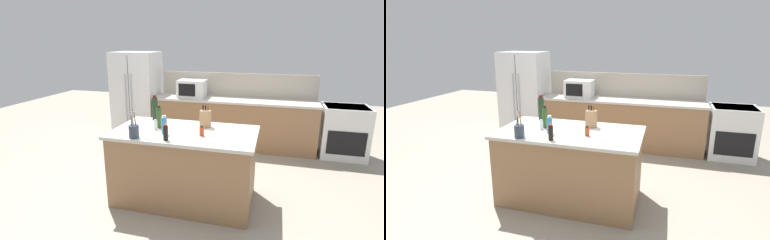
% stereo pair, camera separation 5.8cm
% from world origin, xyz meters
% --- Properties ---
extents(ground_plane, '(14.00, 14.00, 0.00)m').
position_xyz_m(ground_plane, '(0.00, 0.00, 0.00)').
color(ground_plane, gray).
extents(back_counter_run, '(3.10, 0.66, 0.94)m').
position_xyz_m(back_counter_run, '(0.30, 2.20, 0.47)').
color(back_counter_run, '#936B47').
rests_on(back_counter_run, ground_plane).
extents(wall_backsplash, '(3.06, 0.03, 0.46)m').
position_xyz_m(wall_backsplash, '(0.30, 2.52, 1.17)').
color(wall_backsplash, '#B2A899').
rests_on(wall_backsplash, back_counter_run).
extents(kitchen_island, '(1.79, 1.00, 0.94)m').
position_xyz_m(kitchen_island, '(0.00, 0.00, 0.47)').
color(kitchen_island, '#936B47').
rests_on(kitchen_island, ground_plane).
extents(refrigerator, '(0.90, 0.75, 1.80)m').
position_xyz_m(refrigerator, '(-1.74, 2.25, 0.90)').
color(refrigerator, white).
rests_on(refrigerator, ground_plane).
extents(range_oven, '(0.76, 0.65, 0.92)m').
position_xyz_m(range_oven, '(2.27, 2.20, 0.47)').
color(range_oven, white).
rests_on(range_oven, ground_plane).
extents(microwave, '(0.53, 0.39, 0.33)m').
position_xyz_m(microwave, '(-0.53, 2.20, 1.11)').
color(microwave, white).
rests_on(microwave, back_counter_run).
extents(knife_block, '(0.14, 0.11, 0.29)m').
position_xyz_m(knife_block, '(0.21, 0.24, 1.05)').
color(knife_block, '#A87C54').
rests_on(knife_block, kitchen_island).
extents(utensil_crock, '(0.12, 0.12, 0.32)m').
position_xyz_m(utensil_crock, '(-0.49, -0.41, 1.02)').
color(utensil_crock, '#333D4C').
rests_on(utensil_crock, kitchen_island).
extents(salt_shaker, '(0.05, 0.05, 0.13)m').
position_xyz_m(salt_shaker, '(-0.37, -0.04, 1.00)').
color(salt_shaker, silver).
rests_on(salt_shaker, kitchen_island).
extents(olive_oil_bottle, '(0.06, 0.06, 0.30)m').
position_xyz_m(olive_oil_bottle, '(-0.35, 0.04, 1.08)').
color(olive_oil_bottle, '#2D4C1E').
rests_on(olive_oil_bottle, kitchen_island).
extents(soy_sauce_bottle, '(0.06, 0.06, 0.19)m').
position_xyz_m(soy_sauce_bottle, '(-0.10, -0.39, 1.03)').
color(soy_sauce_bottle, black).
rests_on(soy_sauce_bottle, kitchen_island).
extents(spice_jar_paprika, '(0.06, 0.06, 0.12)m').
position_xyz_m(spice_jar_paprika, '(0.25, -0.12, 1.00)').
color(spice_jar_paprika, '#B73D1E').
rests_on(spice_jar_paprika, kitchen_island).
extents(wine_bottle, '(0.08, 0.08, 0.35)m').
position_xyz_m(wine_bottle, '(-0.56, 0.40, 1.11)').
color(wine_bottle, black).
rests_on(wine_bottle, kitchen_island).
extents(dish_soap_bottle, '(0.07, 0.07, 0.23)m').
position_xyz_m(dish_soap_bottle, '(-0.20, -0.17, 1.05)').
color(dish_soap_bottle, '#3384BC').
rests_on(dish_soap_bottle, kitchen_island).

